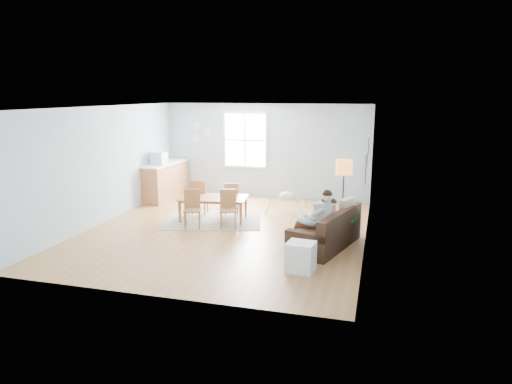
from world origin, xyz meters
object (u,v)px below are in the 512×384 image
(storage_cube, at_px, (300,257))
(dining_table, at_px, (213,209))
(father, at_px, (317,218))
(monitor, at_px, (159,158))
(sofa, at_px, (327,234))
(baby_swing, at_px, (287,196))
(chair_sw, at_px, (192,207))
(floor_lamp, at_px, (344,174))
(counter, at_px, (166,180))
(chair_ne, at_px, (232,197))
(chair_nw, at_px, (199,195))
(chair_se, at_px, (228,206))
(toddler, at_px, (328,213))

(storage_cube, height_order, dining_table, dining_table)
(father, distance_m, monitor, 5.65)
(sofa, bearing_deg, baby_swing, 118.20)
(father, height_order, chair_sw, father)
(floor_lamp, xyz_separation_m, counter, (-5.22, 2.46, -0.85))
(storage_cube, height_order, chair_ne, chair_ne)
(chair_nw, bearing_deg, floor_lamp, -16.18)
(chair_sw, height_order, chair_se, chair_se)
(dining_table, distance_m, chair_nw, 0.72)
(floor_lamp, xyz_separation_m, dining_table, (-3.08, 0.62, -1.09))
(chair_nw, relative_size, chair_ne, 1.07)
(storage_cube, relative_size, chair_ne, 0.63)
(father, bearing_deg, chair_ne, 139.08)
(dining_table, bearing_deg, chair_nw, 133.33)
(sofa, distance_m, chair_se, 2.46)
(floor_lamp, xyz_separation_m, baby_swing, (-1.54, 1.86, -0.95))
(chair_ne, xyz_separation_m, baby_swing, (1.28, 0.60, -0.02))
(storage_cube, distance_m, baby_swing, 3.97)
(storage_cube, bearing_deg, baby_swing, 104.83)
(counter, bearing_deg, chair_ne, -26.64)
(counter, bearing_deg, chair_se, -40.59)
(floor_lamp, bearing_deg, chair_sw, -179.56)
(storage_cube, height_order, monitor, monitor)
(chair_ne, bearing_deg, sofa, -35.63)
(toddler, height_order, monitor, monitor)
(counter, bearing_deg, floor_lamp, -25.25)
(father, xyz_separation_m, floor_lamp, (0.42, 0.83, 0.73))
(toddler, relative_size, chair_nw, 0.86)
(father, bearing_deg, storage_cube, -95.47)
(father, relative_size, chair_se, 1.41)
(dining_table, height_order, chair_se, chair_se)
(chair_nw, xyz_separation_m, baby_swing, (2.08, 0.81, -0.06))
(father, bearing_deg, toddler, 66.85)
(chair_nw, bearing_deg, chair_sw, -75.51)
(toddler, height_order, dining_table, toddler)
(floor_lamp, bearing_deg, sofa, -110.56)
(chair_se, bearing_deg, monitor, 144.11)
(father, xyz_separation_m, chair_nw, (-3.20, 1.88, -0.15))
(sofa, height_order, father, father)
(chair_sw, distance_m, chair_se, 0.82)
(dining_table, bearing_deg, counter, 131.28)
(sofa, relative_size, father, 1.67)
(floor_lamp, distance_m, chair_sw, 3.46)
(father, relative_size, monitor, 3.11)
(chair_se, bearing_deg, chair_nw, 140.77)
(dining_table, xyz_separation_m, chair_se, (0.53, -0.44, 0.20))
(chair_nw, height_order, counter, counter)
(floor_lamp, height_order, chair_sw, floor_lamp)
(storage_cube, relative_size, counter, 0.27)
(toddler, relative_size, floor_lamp, 0.45)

